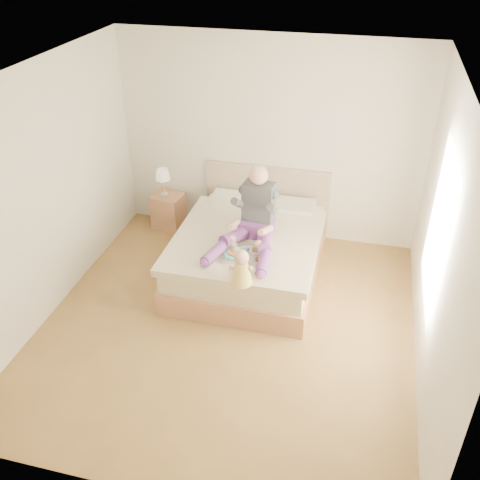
% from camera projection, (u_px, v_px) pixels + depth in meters
% --- Properties ---
extents(room, '(4.02, 4.22, 2.71)m').
position_uv_depth(room, '(234.00, 205.00, 5.11)').
color(room, brown).
rests_on(room, ground).
extents(bed, '(1.70, 2.18, 1.00)m').
position_uv_depth(bed, '(250.00, 249.00, 6.65)').
color(bed, '#9F6C4A').
rests_on(bed, ground).
extents(nightstand, '(0.46, 0.42, 0.50)m').
position_uv_depth(nightstand, '(169.00, 211.00, 7.62)').
color(nightstand, '#9F6C4A').
rests_on(nightstand, ground).
extents(lamp, '(0.20, 0.20, 0.40)m').
position_uv_depth(lamp, '(163.00, 176.00, 7.31)').
color(lamp, silver).
rests_on(lamp, nightstand).
extents(adult, '(0.76, 1.11, 0.90)m').
position_uv_depth(adult, '(253.00, 220.00, 6.14)').
color(adult, '#67317C').
rests_on(adult, bed).
extents(tray, '(0.52, 0.44, 0.13)m').
position_uv_depth(tray, '(245.00, 253.00, 5.98)').
color(tray, silver).
rests_on(tray, bed).
extents(baby, '(0.26, 0.35, 0.39)m').
position_uv_depth(baby, '(241.00, 269.00, 5.48)').
color(baby, '#F6D14D').
rests_on(baby, bed).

